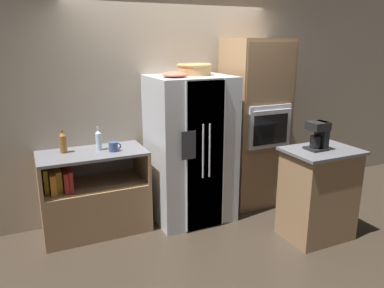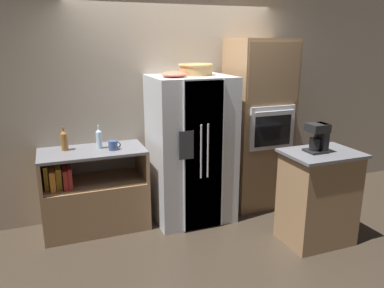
{
  "view_description": "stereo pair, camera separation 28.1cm",
  "coord_description": "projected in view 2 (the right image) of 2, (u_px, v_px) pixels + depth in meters",
  "views": [
    {
      "loc": [
        -1.72,
        -3.77,
        2.08
      ],
      "look_at": [
        0.02,
        -0.0,
        0.94
      ],
      "focal_mm": 35.0,
      "sensor_mm": 36.0,
      "label": 1
    },
    {
      "loc": [
        -1.46,
        -3.88,
        2.08
      ],
      "look_at": [
        0.02,
        -0.0,
        0.94
      ],
      "focal_mm": 35.0,
      "sensor_mm": 36.0,
      "label": 2
    }
  ],
  "objects": [
    {
      "name": "bottle_tall",
      "position": [
        99.0,
        138.0,
        4.14
      ],
      "size": [
        0.06,
        0.06,
        0.26
      ],
      "color": "silver",
      "rests_on": "counter_left"
    },
    {
      "name": "island_counter",
      "position": [
        318.0,
        197.0,
        3.93
      ],
      "size": [
        0.76,
        0.56,
        1.0
      ],
      "color": "#93704C",
      "rests_on": "ground_plane"
    },
    {
      "name": "ground_plane",
      "position": [
        190.0,
        218.0,
        4.55
      ],
      "size": [
        20.0,
        20.0,
        0.0
      ],
      "primitive_type": "plane",
      "color": "#382D23"
    },
    {
      "name": "fruit_bowl",
      "position": [
        174.0,
        74.0,
        4.02
      ],
      "size": [
        0.28,
        0.28,
        0.06
      ],
      "color": "#DB664C",
      "rests_on": "refrigerator"
    },
    {
      "name": "wall_back",
      "position": [
        176.0,
        98.0,
        4.64
      ],
      "size": [
        12.0,
        0.06,
        2.8
      ],
      "color": "tan",
      "rests_on": "ground_plane"
    },
    {
      "name": "mug",
      "position": [
        113.0,
        145.0,
        4.1
      ],
      "size": [
        0.14,
        0.1,
        0.1
      ],
      "color": "#384C7A",
      "rests_on": "counter_left"
    },
    {
      "name": "wall_oven",
      "position": [
        258.0,
        124.0,
        4.75
      ],
      "size": [
        0.73,
        0.7,
        2.12
      ],
      "color": "#93704C",
      "rests_on": "ground_plane"
    },
    {
      "name": "wicker_basket",
      "position": [
        196.0,
        69.0,
        4.26
      ],
      "size": [
        0.4,
        0.4,
        0.13
      ],
      "color": "tan",
      "rests_on": "refrigerator"
    },
    {
      "name": "bottle_short",
      "position": [
        64.0,
        140.0,
        4.06
      ],
      "size": [
        0.08,
        0.08,
        0.26
      ],
      "color": "brown",
      "rests_on": "counter_left"
    },
    {
      "name": "coffee_maker",
      "position": [
        318.0,
        137.0,
        3.75
      ],
      "size": [
        0.19,
        0.18,
        0.3
      ],
      "color": "black",
      "rests_on": "island_counter"
    },
    {
      "name": "refrigerator",
      "position": [
        191.0,
        149.0,
        4.41
      ],
      "size": [
        0.91,
        0.83,
        1.71
      ],
      "color": "silver",
      "rests_on": "ground_plane"
    },
    {
      "name": "counter_left",
      "position": [
        94.0,
        199.0,
        4.25
      ],
      "size": [
        1.14,
        0.59,
        0.93
      ],
      "color": "#93704C",
      "rests_on": "ground_plane"
    }
  ]
}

